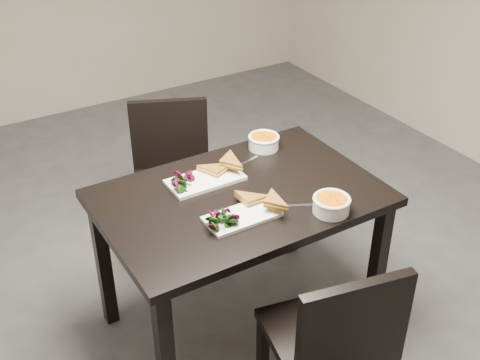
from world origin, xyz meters
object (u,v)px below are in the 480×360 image
Objects in this scene: chair_near at (335,340)px; soup_bowl_far at (264,141)px; chair_far at (172,170)px; plate_near at (242,216)px; table at (240,213)px; plate_far at (205,180)px; soup_bowl_near at (331,204)px.

soup_bowl_far is (0.32, 0.98, 0.30)m from chair_near.
chair_near is 5.57× the size of soup_bowl_far.
soup_bowl_far is (0.30, -0.45, 0.30)m from chair_far.
plate_near is 0.60m from soup_bowl_far.
table is 3.56× the size of plate_far.
table is at bearing 101.20° from chair_near.
soup_bowl_near is 0.58m from plate_far.
plate_near reaches higher than table.
soup_bowl_near is at bearing 67.51° from chair_near.
plate_near is at bearing -91.11° from plate_far.
plate_near is at bearing -131.43° from soup_bowl_far.
table is 1.41× the size of chair_near.
plate_near is 0.90× the size of plate_far.
soup_bowl_near is (0.34, -0.15, 0.03)m from plate_near.
chair_near and chair_far have the same top height.
soup_bowl_near reaches higher than plate_far.
soup_bowl_far is at bearing 83.62° from chair_near.
table is at bearing -136.82° from soup_bowl_far.
soup_bowl_far is (0.40, 0.45, 0.03)m from plate_near.
soup_bowl_near is 1.03× the size of soup_bowl_far.
soup_bowl_far is at bearing -33.69° from chair_far.
chair_far is at bearing 123.17° from soup_bowl_far.
plate_far is at bearing 88.89° from plate_near.
table is 0.76m from chair_far.
chair_near is 2.52× the size of plate_far.
chair_near reaches higher than plate_near.
soup_bowl_near reaches higher than table.
plate_far is at bearing -162.07° from soup_bowl_far.
plate_far is (-0.08, 0.85, 0.27)m from chair_near.
chair_far is 0.62m from soup_bowl_far.
table is 0.42m from soup_bowl_near.
chair_far is at bearing 102.45° from soup_bowl_near.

